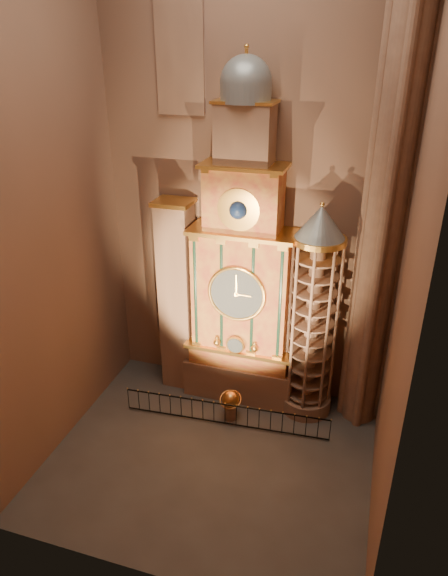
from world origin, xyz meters
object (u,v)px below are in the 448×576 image
(astronomical_clock, at_px, (242,278))
(iron_railing, at_px, (225,414))
(portrait_tower, at_px, (178,297))
(stair_turret, at_px, (313,317))
(celestial_globe, at_px, (230,403))

(astronomical_clock, xyz_separation_m, iron_railing, (-0.02, -2.75, -6.02))
(astronomical_clock, xyz_separation_m, portrait_tower, (-3.40, 0.02, -1.53))
(portrait_tower, bearing_deg, stair_turret, -2.33)
(celestial_globe, xyz_separation_m, iron_railing, (-0.10, -0.57, -0.29))
(astronomical_clock, height_order, portrait_tower, astronomical_clock)
(portrait_tower, relative_size, iron_railing, 1.02)
(portrait_tower, height_order, stair_turret, stair_turret)
(iron_railing, bearing_deg, celestial_globe, 79.58)
(stair_turret, relative_size, celestial_globe, 6.85)
(celestial_globe, bearing_deg, iron_railing, -100.42)
(astronomical_clock, height_order, celestial_globe, astronomical_clock)
(portrait_tower, xyz_separation_m, celestial_globe, (3.49, -2.20, -4.20))
(celestial_globe, relative_size, iron_railing, 0.16)
(celestial_globe, bearing_deg, portrait_tower, 147.75)
(astronomical_clock, relative_size, stair_turret, 1.55)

